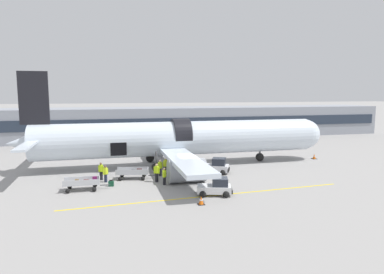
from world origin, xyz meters
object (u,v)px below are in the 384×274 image
Objects in this scene: baggage_tug_lead at (215,167)px; ground_crew_supervisor at (101,171)px; baggage_cart_queued at (83,184)px; ground_crew_marshal at (157,172)px; baggage_tug_mid at (216,188)px; ground_crew_helper at (160,168)px; ground_crew_driver at (164,176)px; ground_crew_loader_b at (166,166)px; baggage_cart_loading at (134,174)px; suitcase_on_tarmac_upright at (111,184)px; ground_crew_loader_a at (106,173)px; airplane at (177,139)px.

ground_crew_supervisor is at bearing 179.65° from baggage_tug_lead.
ground_crew_marshal reaches higher than baggage_cart_queued.
baggage_tug_lead is at bearing 72.04° from baggage_tug_mid.
ground_crew_driver is at bearing -92.28° from ground_crew_helper.
baggage_tug_lead is 1.99× the size of ground_crew_supervisor.
ground_crew_loader_b is 1.05× the size of ground_crew_helper.
baggage_tug_lead is 8.70m from baggage_cart_loading.
suitcase_on_tarmac_upright is (2.38, 0.73, -0.33)m from baggage_cart_queued.
baggage_tug_mid is 1.83× the size of ground_crew_supervisor.
ground_crew_marshal reaches higher than ground_crew_helper.
ground_crew_loader_a is 5.58m from ground_crew_helper.
baggage_tug_mid is at bearing -30.26° from suitcase_on_tarmac_upright.
ground_crew_marshal is at bearing -39.39° from baggage_cart_loading.
ground_crew_marshal is (-0.68, -2.26, 0.06)m from ground_crew_helper.
ground_crew_driver reaches higher than baggage_cart_loading.
airplane reaches higher than baggage_cart_loading.
baggage_tug_lead is 0.84× the size of baggage_cart_loading.
baggage_tug_mid is at bearing -21.23° from baggage_cart_queued.
ground_crew_loader_a is at bearing -164.18° from ground_crew_loader_b.
baggage_tug_mid reaches higher than suitcase_on_tarmac_upright.
airplane is 10.08m from ground_crew_supervisor.
suitcase_on_tarmac_upright is (-4.99, -2.75, -0.65)m from ground_crew_helper.
baggage_tug_lead is 6.90m from ground_crew_driver.
baggage_tug_mid is 11.67m from baggage_cart_queued.
ground_crew_supervisor reaches higher than baggage_cart_queued.
ground_crew_loader_a reaches higher than suitcase_on_tarmac_upright.
baggage_tug_lead is 2.13× the size of ground_crew_loader_a.
airplane reaches higher than ground_crew_driver.
baggage_tug_mid is 5.58m from ground_crew_driver.
ground_crew_helper is (0.14, 3.49, 0.05)m from ground_crew_driver.
baggage_cart_queued is (-10.11, -8.05, -2.56)m from airplane.
baggage_tug_lead is at bearing -56.25° from airplane.
ground_crew_helper is (-3.51, 7.71, 0.25)m from baggage_tug_mid.
suitcase_on_tarmac_upright is at bearing -166.95° from baggage_tug_lead.
ground_crew_marshal reaches higher than suitcase_on_tarmac_upright.
baggage_tug_lead is at bearing 13.77° from baggage_cart_queued.
baggage_cart_queued is at bearing -147.64° from baggage_cart_loading.
baggage_tug_lead is 11.83m from ground_crew_supervisor.
ground_crew_helper is (-2.74, -4.56, -2.24)m from airplane.
baggage_cart_queued is 8.16m from ground_crew_helper.
baggage_tug_lead is 5.81× the size of suitcase_on_tarmac_upright.
airplane reaches higher than baggage_cart_queued.
ground_crew_supervisor is 2.84m from suitcase_on_tarmac_upright.
ground_crew_supervisor is (-6.60, -0.75, -0.01)m from ground_crew_loader_b.
ground_crew_loader_b reaches higher than baggage_tug_lead.
baggage_cart_loading is 3.15m from suitcase_on_tarmac_upright.
airplane reaches higher than baggage_tug_mid.
ground_crew_helper is at bearing 87.72° from ground_crew_driver.
ground_crew_loader_a is 6.41m from ground_crew_loader_b.
ground_crew_helper is (2.76, 0.56, 0.34)m from baggage_cart_loading.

